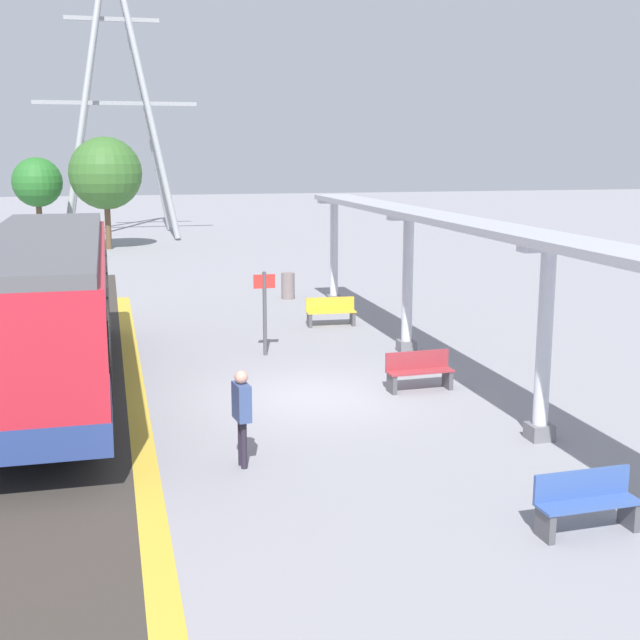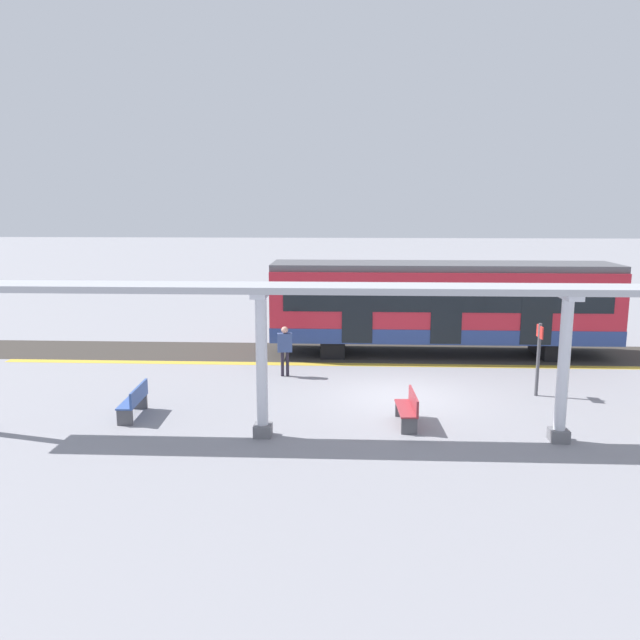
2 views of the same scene
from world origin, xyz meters
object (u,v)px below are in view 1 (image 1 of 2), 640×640
canopy_pillar_second (544,343)px  bench_mid_platform (419,370)px  canopy_pillar_third (408,283)px  platform_info_sign (265,305)px  train_near_carriage (46,310)px  bench_far_end (586,501)px  bench_near_end (331,311)px  trash_bin (288,286)px  passenger_waiting_near_edge (242,407)px  canopy_pillar_fourth (334,251)px

canopy_pillar_second → bench_mid_platform: (-0.98, 3.67, -1.39)m
canopy_pillar_third → platform_info_sign: size_ratio=1.64×
train_near_carriage → platform_info_sign: train_near_carriage is taller
train_near_carriage → bench_far_end: (7.67, -9.20, -1.39)m
bench_near_end → trash_bin: bearing=93.1°
passenger_waiting_near_edge → canopy_pillar_second: bearing=0.1°
bench_mid_platform → platform_info_sign: (-2.73, 4.05, 0.89)m
bench_near_end → canopy_pillar_third: bearing=-74.0°
bench_far_end → trash_bin: 19.59m
train_near_carriage → bench_near_end: 9.63m
bench_near_end → platform_info_sign: platform_info_sign is taller
canopy_pillar_fourth → trash_bin: (-1.35, 1.38, -1.36)m
canopy_pillar_fourth → trash_bin: size_ratio=3.84×
bench_near_end → passenger_waiting_near_edge: passenger_waiting_near_edge is taller
canopy_pillar_second → trash_bin: canopy_pillar_second is taller
train_near_carriage → canopy_pillar_third: bearing=10.2°
bench_near_end → platform_info_sign: 4.27m
canopy_pillar_second → passenger_waiting_near_edge: (-5.54, -0.01, -0.78)m
bench_near_end → trash_bin: size_ratio=1.62×
canopy_pillar_second → trash_bin: (-1.35, 15.96, -1.36)m
canopy_pillar_second → bench_near_end: bearing=95.6°
canopy_pillar_second → trash_bin: 16.07m
train_near_carriage → bench_near_end: train_near_carriage is taller
train_near_carriage → canopy_pillar_third: size_ratio=3.53×
platform_info_sign → bench_mid_platform: bearing=-56.0°
canopy_pillar_third → canopy_pillar_fourth: 7.39m
canopy_pillar_second → bench_near_end: size_ratio=2.37×
canopy_pillar_second → passenger_waiting_near_edge: 5.59m
platform_info_sign → canopy_pillar_fourth: bearing=61.6°
canopy_pillar_third → bench_mid_platform: (-0.98, -3.52, -1.39)m
canopy_pillar_third → bench_near_end: bearing=106.0°
train_near_carriage → canopy_pillar_second: 10.54m
canopy_pillar_second → bench_near_end: canopy_pillar_second is taller
train_near_carriage → canopy_pillar_fourth: (8.94, 9.01, 0.00)m
trash_bin → platform_info_sign: size_ratio=0.43×
bench_far_end → passenger_waiting_near_edge: 5.62m
train_near_carriage → bench_far_end: bearing=-50.2°
canopy_pillar_second → canopy_pillar_fourth: same height
canopy_pillar_third → bench_near_end: 4.16m
canopy_pillar_second → platform_info_sign: 8.58m
train_near_carriage → canopy_pillar_second: (8.94, -5.58, 0.00)m
bench_near_end → canopy_pillar_fourth: bearing=73.4°
bench_mid_platform → trash_bin: (-0.36, 12.29, 0.03)m
bench_far_end → bench_mid_platform: bearing=87.7°
train_near_carriage → trash_bin: 12.94m
canopy_pillar_second → canopy_pillar_third: (0.00, 7.19, 0.00)m
canopy_pillar_second → bench_far_end: canopy_pillar_second is taller
bench_mid_platform → passenger_waiting_near_edge: 5.88m
canopy_pillar_fourth → trash_bin: canopy_pillar_fourth is taller
bench_near_end → platform_info_sign: size_ratio=0.69×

